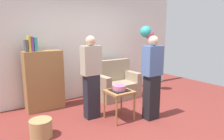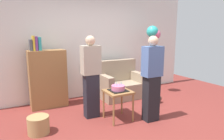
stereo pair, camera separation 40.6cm
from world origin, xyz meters
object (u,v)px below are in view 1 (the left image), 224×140
Objects in this scene: handbag at (153,98)px; bookshelf at (44,80)px; person_holding_cake at (152,78)px; couch at (116,84)px; birthday_cake at (119,88)px; wicker_basket at (41,128)px; side_table at (119,95)px; person_blowing_candles at (91,77)px; balloon_bunch at (147,33)px.

bookshelf is at bearing 156.84° from handbag.
person_holding_cake is (1.60, -1.68, 0.16)m from bookshelf.
person_holding_cake is (-0.20, -1.50, 0.49)m from couch.
person_holding_cake reaches higher than handbag.
birthday_cake is 0.89× the size of wicker_basket.
birthday_cake reaches higher than side_table.
person_blowing_candles is 1.18m from person_holding_cake.
person_holding_cake is at bearing -13.14° from wicker_basket.
person_holding_cake reaches higher than side_table.
birthday_cake is 0.20× the size of person_holding_cake.
side_table is 0.36× the size of person_blowing_candles.
couch is at bearing 57.74° from side_table.
person_blowing_candles is at bearing 11.90° from wicker_basket.
balloon_bunch is at bearing 32.17° from birthday_cake.
wicker_basket is 3.60m from balloon_bunch.
bookshelf reaches higher than birthday_cake.
handbag is at bearing -119.54° from balloon_bunch.
couch is 1.63m from balloon_bunch.
couch reaches higher than birthday_cake.
balloon_bunch reaches higher than birthday_cake.
handbag is at bearing 4.47° from wicker_basket.
balloon_bunch is (1.67, 1.05, 1.17)m from side_table.
wicker_basket is (-1.06, -0.22, -0.68)m from person_blowing_candles.
bookshelf is 2.75× the size of side_table.
couch is at bearing 172.10° from balloon_bunch.
bookshelf is 5.77× the size of handbag.
handbag is at bearing 15.96° from birthday_cake.
couch is 0.59× the size of balloon_bunch.
person_blowing_candles is (-1.15, -0.80, 0.49)m from couch.
balloon_bunch is (1.67, 1.05, 1.03)m from birthday_cake.
balloon_bunch is (1.12, 1.37, 0.84)m from person_holding_cake.
couch reaches higher than side_table.
birthday_cake is at bearing -52.46° from bookshelf.
wicker_basket is (-1.46, 0.15, -0.35)m from side_table.
person_holding_cake is 2.18m from wicker_basket.
birthday_cake is 0.66m from person_holding_cake.
balloon_bunch is (2.07, 0.68, 0.84)m from person_blowing_candles.
balloon_bunch is at bearing 16.01° from wicker_basket.
wicker_basket is (-2.01, 0.47, -0.68)m from person_holding_cake.
balloon_bunch is (2.72, -0.31, 1.00)m from bookshelf.
person_holding_cake reaches higher than bookshelf.
bookshelf is 4.49× the size of wicker_basket.
couch is at bearing -5.89° from bookshelf.
balloon_bunch reaches higher than couch.
person_blowing_candles is 1.28m from wicker_basket.
wicker_basket is (-0.41, -1.21, -0.52)m from bookshelf.
bookshelf is 0.99× the size of person_holding_cake.
couch reaches higher than handbag.
handbag is (2.75, 0.21, -0.05)m from wicker_basket.
birthday_cake is 0.20× the size of person_blowing_candles.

